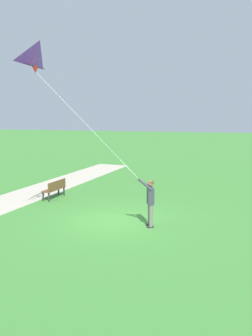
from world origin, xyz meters
TOP-DOWN VIEW (x-y plane):
  - ground_plane at (0.00, 0.00)m, footprint 120.00×120.00m
  - person_kite_flyer at (-1.41, 0.38)m, footprint 0.63×0.49m
  - flying_kite at (2.08, 1.68)m, footprint 3.46×2.01m
  - park_bench_near_walkway at (3.83, -2.74)m, footprint 0.63×1.54m

SIDE VIEW (x-z plane):
  - ground_plane at x=0.00m, z-range 0.00..0.00m
  - park_bench_near_walkway at x=3.83m, z-range 0.07..0.95m
  - person_kite_flyer at x=-1.41m, z-range 0.13..1.96m
  - flying_kite at x=2.08m, z-range 3.62..8.35m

